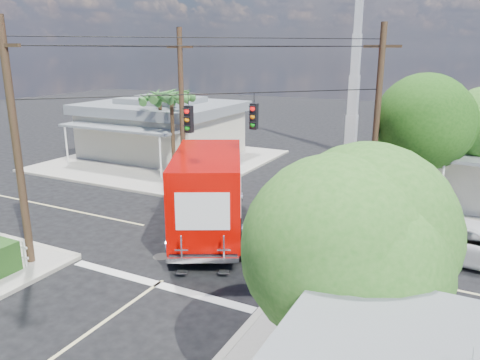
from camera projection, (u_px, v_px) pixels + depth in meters
The scene contains 13 objects.
ground at pixel (219, 241), 19.92m from camera, with size 120.00×120.00×0.00m, color black.
sidewalk_nw at pixel (163, 161), 34.01m from camera, with size 14.12×14.12×0.14m.
road_markings at pixel (200, 254), 18.65m from camera, with size 32.00×32.00×0.01m.
building_nw at pixel (162, 127), 35.28m from camera, with size 10.80×10.20×4.30m.
radio_tower at pixel (355, 80), 35.32m from camera, with size 0.80×0.80×17.00m.
tree_ne_front at pixel (429, 120), 21.25m from camera, with size 4.21×4.14×6.66m.
tree_se at pixel (339, 244), 9.54m from camera, with size 3.67×3.54×5.62m.
palm_nw_front at pixel (171, 98), 28.29m from camera, with size 3.01×3.08×5.59m.
palm_nw_back at pixel (160, 100), 30.55m from camera, with size 3.01×3.08×5.19m.
utility_poles at pixel (204, 124), 20.73m from camera, with size 12.00×10.68×9.00m.
vending_boxes at pixel (402, 206), 22.19m from camera, with size 1.90×0.50×1.10m.
delivery_truck at pixel (209, 191), 20.37m from camera, with size 6.25×8.86×3.76m.
parked_car at pixel (473, 243), 17.82m from camera, with size 2.50×5.43×1.51m, color silver.
Camera 1 is at (9.25, -16.03, 7.86)m, focal length 35.00 mm.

